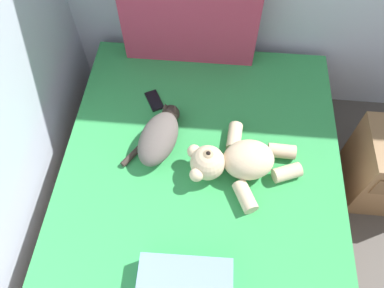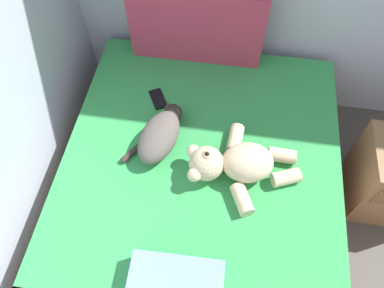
# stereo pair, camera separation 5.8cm
# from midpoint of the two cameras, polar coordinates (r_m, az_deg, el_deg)

# --- Properties ---
(bed) EXTENTS (1.53, 1.93, 0.53)m
(bed) POSITION_cam_midpoint_polar(r_m,az_deg,el_deg) (2.16, 0.38, -8.23)
(bed) COLOR olive
(bed) RESTS_ON ground_plane
(patterned_cushion) EXTENTS (0.79, 0.14, 0.48)m
(patterned_cushion) POSITION_cam_midpoint_polar(r_m,az_deg,el_deg) (2.28, -1.11, 18.01)
(patterned_cushion) COLOR #A5334C
(patterned_cushion) RESTS_ON bed
(cat) EXTENTS (0.32, 0.42, 0.15)m
(cat) POSITION_cam_midpoint_polar(r_m,az_deg,el_deg) (1.97, -5.86, 1.23)
(cat) COLOR #59514C
(cat) RESTS_ON bed
(teddy_bear) EXTENTS (0.59, 0.51, 0.19)m
(teddy_bear) POSITION_cam_midpoint_polar(r_m,az_deg,el_deg) (1.87, 6.01, -2.68)
(teddy_bear) COLOR beige
(teddy_bear) RESTS_ON bed
(cell_phone) EXTENTS (0.13, 0.16, 0.01)m
(cell_phone) POSITION_cam_midpoint_polar(r_m,az_deg,el_deg) (2.19, -6.58, 6.66)
(cell_phone) COLOR black
(cell_phone) RESTS_ON bed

